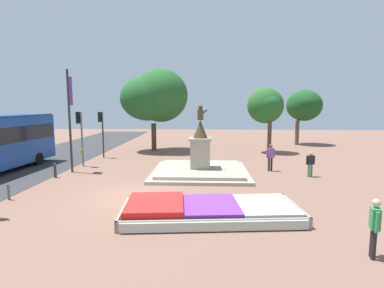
% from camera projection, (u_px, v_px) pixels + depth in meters
% --- Properties ---
extents(ground_plane, '(78.20, 78.20, 0.00)m').
position_uv_depth(ground_plane, '(134.00, 197.00, 14.06)').
color(ground_plane, brown).
extents(flower_planter, '(7.04, 3.60, 0.63)m').
position_uv_depth(flower_planter, '(206.00, 210.00, 11.55)').
color(flower_planter, '#38281C').
rests_on(flower_planter, ground_plane).
extents(statue_monument, '(5.94, 5.94, 4.30)m').
position_uv_depth(statue_monument, '(200.00, 164.00, 18.82)').
color(statue_monument, '#9E947F').
rests_on(statue_monument, ground_plane).
extents(traffic_light_mid_block, '(0.42, 0.30, 3.82)m').
position_uv_depth(traffic_light_mid_block, '(80.00, 129.00, 20.69)').
color(traffic_light_mid_block, slate).
rests_on(traffic_light_mid_block, ground_plane).
extents(traffic_light_far_corner, '(0.41, 0.29, 3.73)m').
position_uv_depth(traffic_light_far_corner, '(101.00, 126.00, 24.18)').
color(traffic_light_far_corner, '#2D2D33').
rests_on(traffic_light_far_corner, ground_plane).
extents(banner_pole, '(0.14, 0.68, 6.48)m').
position_uv_depth(banner_pole, '(70.00, 118.00, 18.80)').
color(banner_pole, '#2D2D33').
rests_on(banner_pole, ground_plane).
extents(pedestrian_with_handbag, '(0.56, 0.30, 1.53)m').
position_uv_depth(pedestrian_with_handbag, '(310.00, 162.00, 17.91)').
color(pedestrian_with_handbag, '#338C4C').
rests_on(pedestrian_with_handbag, ground_plane).
extents(pedestrian_near_planter, '(0.32, 0.55, 1.72)m').
position_uv_depth(pedestrian_near_planter, '(375.00, 224.00, 8.32)').
color(pedestrian_near_planter, black).
rests_on(pedestrian_near_planter, ground_plane).
extents(pedestrian_crossing_plaza, '(0.56, 0.29, 1.76)m').
position_uv_depth(pedestrian_crossing_plaza, '(270.00, 155.00, 19.48)').
color(pedestrian_crossing_plaza, black).
rests_on(pedestrian_crossing_plaza, ground_plane).
extents(kerb_bollard_mid_b, '(0.12, 0.12, 0.75)m').
position_uv_depth(kerb_bollard_mid_b, '(9.00, 191.00, 13.57)').
color(kerb_bollard_mid_b, '#4C5156').
rests_on(kerb_bollard_mid_b, ground_plane).
extents(kerb_bollard_north, '(0.17, 0.17, 0.88)m').
position_uv_depth(kerb_bollard_north, '(55.00, 170.00, 17.72)').
color(kerb_bollard_north, '#2D2D33').
rests_on(kerb_bollard_north, ground_plane).
extents(park_tree_far_left, '(3.23, 2.86, 5.80)m').
position_uv_depth(park_tree_far_left, '(266.00, 106.00, 26.63)').
color(park_tree_far_left, '#4C3823').
rests_on(park_tree_far_left, ground_plane).
extents(park_tree_behind_statue, '(3.77, 3.54, 5.90)m').
position_uv_depth(park_tree_behind_statue, '(304.00, 105.00, 32.17)').
color(park_tree_behind_statue, brown).
rests_on(park_tree_behind_statue, ground_plane).
extents(park_tree_far_right, '(6.17, 5.21, 7.60)m').
position_uv_depth(park_tree_far_right, '(155.00, 97.00, 27.55)').
color(park_tree_far_right, '#4C3823').
rests_on(park_tree_far_right, ground_plane).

